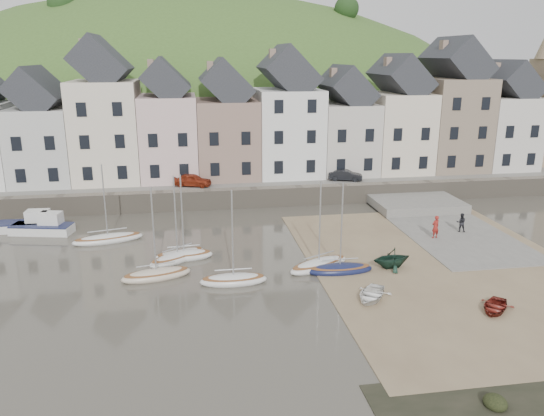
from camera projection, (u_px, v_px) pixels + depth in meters
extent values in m
plane|color=#454136|center=(287.00, 278.00, 34.31)|extent=(160.00, 160.00, 0.00)
cube|color=#3D5C24|center=(239.00, 167.00, 64.44)|extent=(90.00, 30.00, 1.50)
cube|color=slate|center=(249.00, 182.00, 53.31)|extent=(70.00, 7.00, 0.10)
cube|color=slate|center=(254.00, 197.00, 50.18)|extent=(70.00, 1.20, 1.80)
cube|color=#786249|center=(445.00, 267.00, 35.96)|extent=(18.00, 26.00, 0.06)
cube|color=slate|center=(445.00, 227.00, 44.14)|extent=(8.00, 18.00, 0.12)
ellipsoid|color=#3D5C24|center=(198.00, 238.00, 95.47)|extent=(134.40, 84.00, 84.00)
cylinder|color=#382619|center=(63.00, 24.00, 71.47)|extent=(0.50, 0.50, 3.00)
sphere|color=#213D19|center=(61.00, 4.00, 70.77)|extent=(3.60, 3.60, 3.60)
cylinder|color=#382619|center=(169.00, 26.00, 77.38)|extent=(0.50, 0.50, 3.00)
sphere|color=#213D19|center=(168.00, 8.00, 76.68)|extent=(3.60, 3.60, 3.60)
cylinder|color=#382619|center=(265.00, 26.00, 77.60)|extent=(0.50, 0.50, 3.00)
sphere|color=#213D19|center=(265.00, 8.00, 76.90)|extent=(3.60, 3.60, 3.60)
cylinder|color=#382619|center=(346.00, 26.00, 78.46)|extent=(0.50, 0.50, 3.00)
sphere|color=#213D19|center=(347.00, 8.00, 77.77)|extent=(3.60, 3.60, 3.60)
cube|color=#BBBBB7|center=(45.00, 145.00, 52.57)|extent=(5.80, 8.00, 7.50)
cube|color=gray|center=(21.00, 77.00, 50.49)|extent=(0.60, 0.90, 1.40)
cube|color=beige|center=(108.00, 132.00, 53.15)|extent=(6.40, 8.00, 10.00)
cube|color=gray|center=(83.00, 46.00, 50.61)|extent=(0.60, 0.90, 1.40)
cube|color=beige|center=(169.00, 138.00, 54.27)|extent=(5.60, 8.00, 8.50)
cube|color=gray|center=(151.00, 66.00, 52.09)|extent=(0.60, 0.90, 1.40)
cube|color=#886C5E|center=(227.00, 139.00, 55.24)|extent=(6.20, 8.00, 8.00)
cube|color=gray|center=(210.00, 68.00, 53.02)|extent=(0.60, 0.90, 1.40)
cube|color=silver|center=(288.00, 132.00, 56.08)|extent=(6.60, 8.00, 9.00)
cube|color=gray|center=(272.00, 56.00, 53.64)|extent=(0.60, 0.90, 1.40)
cube|color=beige|center=(344.00, 138.00, 57.23)|extent=(5.80, 8.00, 7.50)
cube|color=gray|center=(333.00, 75.00, 55.15)|extent=(0.60, 0.90, 1.40)
cube|color=beige|center=(397.00, 132.00, 57.99)|extent=(6.00, 8.00, 8.50)
cube|color=gray|center=(388.00, 64.00, 55.73)|extent=(0.60, 0.90, 1.40)
cube|color=#81705D|center=(450.00, 124.00, 58.73)|extent=(6.40, 8.00, 10.00)
cube|color=gray|center=(444.00, 47.00, 56.19)|extent=(0.60, 0.90, 1.40)
cube|color=beige|center=(500.00, 132.00, 59.93)|extent=(5.80, 8.00, 8.00)
cube|color=gray|center=(496.00, 69.00, 57.78)|extent=(0.60, 0.90, 1.40)
ellipsoid|color=silver|center=(108.00, 239.00, 40.86)|extent=(5.55, 2.71, 0.84)
ellipsoid|color=brown|center=(108.00, 237.00, 40.79)|extent=(5.10, 2.47, 0.20)
cylinder|color=#B2B5B7|center=(105.00, 201.00, 39.99)|extent=(0.10, 0.10, 5.60)
cylinder|color=#B2B5B7|center=(107.00, 230.00, 40.65)|extent=(2.88, 0.76, 0.08)
ellipsoid|color=silver|center=(178.00, 258.00, 37.16)|extent=(4.59, 4.04, 0.84)
ellipsoid|color=brown|center=(178.00, 255.00, 37.10)|extent=(4.21, 3.70, 0.20)
cylinder|color=#B2B5B7|center=(175.00, 216.00, 36.29)|extent=(0.10, 0.10, 5.60)
cylinder|color=#B2B5B7|center=(177.00, 248.00, 36.95)|extent=(2.07, 1.64, 0.08)
ellipsoid|color=beige|center=(156.00, 275.00, 34.19)|extent=(4.74, 2.48, 0.84)
ellipsoid|color=brown|center=(156.00, 272.00, 34.13)|extent=(4.36, 2.26, 0.20)
cylinder|color=#B2B5B7|center=(153.00, 230.00, 33.32)|extent=(0.10, 0.10, 5.60)
cylinder|color=#B2B5B7|center=(156.00, 264.00, 33.98)|extent=(2.44, 0.64, 0.08)
ellipsoid|color=silver|center=(184.00, 256.00, 37.46)|extent=(4.19, 1.80, 0.84)
ellipsoid|color=brown|center=(184.00, 253.00, 37.39)|extent=(3.85, 1.64, 0.20)
cylinder|color=#B2B5B7|center=(182.00, 214.00, 36.59)|extent=(0.10, 0.10, 5.60)
cylinder|color=#B2B5B7|center=(184.00, 246.00, 37.25)|extent=(2.25, 0.25, 0.08)
ellipsoid|color=silver|center=(234.00, 280.00, 33.41)|extent=(4.29, 1.52, 0.84)
ellipsoid|color=brown|center=(233.00, 277.00, 33.35)|extent=(3.94, 1.38, 0.20)
cylinder|color=#B2B5B7|center=(232.00, 234.00, 32.55)|extent=(0.10, 0.10, 5.60)
cylinder|color=#B2B5B7|center=(233.00, 269.00, 33.20)|extent=(2.35, 0.09, 0.08)
ellipsoid|color=#141A41|center=(340.00, 270.00, 35.06)|extent=(4.44, 1.52, 0.84)
ellipsoid|color=brown|center=(340.00, 267.00, 35.00)|extent=(4.09, 1.38, 0.20)
cylinder|color=#B2B5B7|center=(342.00, 225.00, 34.20)|extent=(0.10, 0.10, 5.60)
cylinder|color=#B2B5B7|center=(340.00, 259.00, 34.85)|extent=(2.44, 0.09, 0.08)
ellipsoid|color=silver|center=(319.00, 265.00, 35.80)|extent=(4.96, 3.48, 0.84)
ellipsoid|color=brown|center=(319.00, 262.00, 35.73)|extent=(4.55, 3.18, 0.20)
cylinder|color=#B2B5B7|center=(320.00, 222.00, 34.93)|extent=(0.10, 0.10, 5.60)
cylinder|color=#B2B5B7|center=(319.00, 255.00, 35.59)|extent=(2.40, 1.24, 0.08)
cube|color=silver|center=(42.00, 229.00, 42.69)|extent=(5.12, 2.72, 0.70)
cube|color=#141A41|center=(41.00, 225.00, 42.58)|extent=(5.04, 2.74, 0.08)
cube|color=silver|center=(50.00, 218.00, 42.71)|extent=(1.92, 1.54, 1.00)
cube|color=silver|center=(29.00, 227.00, 43.40)|extent=(5.17, 1.91, 0.70)
cube|color=#141A41|center=(29.00, 222.00, 43.30)|extent=(5.07, 1.96, 0.08)
cube|color=silver|center=(38.00, 216.00, 43.31)|extent=(1.84, 1.27, 1.00)
imported|color=white|center=(371.00, 295.00, 31.08)|extent=(3.31, 3.50, 0.59)
imported|color=#153125|center=(392.00, 258.00, 35.62)|extent=(2.93, 2.62, 1.40)
imported|color=maroon|center=(495.00, 307.00, 29.65)|extent=(3.07, 3.12, 0.53)
imported|color=maroon|center=(435.00, 227.00, 41.18)|extent=(0.76, 0.61, 1.81)
imported|color=black|center=(461.00, 222.00, 42.69)|extent=(0.92, 0.83, 1.55)
imported|color=maroon|center=(192.00, 180.00, 51.31)|extent=(3.96, 2.62, 1.25)
imported|color=black|center=(346.00, 175.00, 53.67)|extent=(3.60, 2.21, 1.12)
ellipsoid|color=black|center=(495.00, 403.00, 21.69)|extent=(0.96, 1.05, 0.62)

